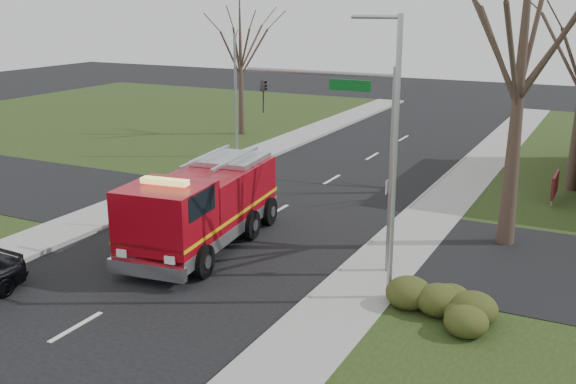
% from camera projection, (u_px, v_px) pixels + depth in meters
% --- Properties ---
extents(ground, '(120.00, 120.00, 0.00)m').
position_uv_depth(ground, '(198.00, 257.00, 23.81)').
color(ground, black).
rests_on(ground, ground).
extents(sidewalk_right, '(2.40, 80.00, 0.15)m').
position_uv_depth(sidewalk_right, '(363.00, 287.00, 21.11)').
color(sidewalk_right, gray).
rests_on(sidewalk_right, ground).
extents(sidewalk_left, '(2.40, 80.00, 0.15)m').
position_uv_depth(sidewalk_left, '(67.00, 229.00, 26.48)').
color(sidewalk_left, gray).
rests_on(sidewalk_left, ground).
extents(health_center_sign, '(0.12, 2.00, 1.40)m').
position_uv_depth(health_center_sign, '(555.00, 185.00, 29.76)').
color(health_center_sign, '#57141A').
rests_on(health_center_sign, ground).
extents(hedge_corner, '(2.80, 2.00, 0.90)m').
position_uv_depth(hedge_corner, '(444.00, 302.00, 18.90)').
color(hedge_corner, '#2D3613').
rests_on(hedge_corner, lawn_right).
extents(bare_tree_near, '(6.00, 6.00, 12.00)m').
position_uv_depth(bare_tree_near, '(523.00, 41.00, 22.83)').
color(bare_tree_near, '#3A2A22').
rests_on(bare_tree_near, ground).
extents(bare_tree_left, '(4.50, 4.50, 9.00)m').
position_uv_depth(bare_tree_left, '(240.00, 52.00, 43.81)').
color(bare_tree_left, '#3A2A22').
rests_on(bare_tree_left, ground).
extents(traffic_signal_mast, '(5.29, 0.18, 6.80)m').
position_uv_depth(traffic_signal_mast, '(355.00, 131.00, 21.56)').
color(traffic_signal_mast, gray).
rests_on(traffic_signal_mast, ground).
extents(streetlight_pole, '(1.48, 0.16, 8.40)m').
position_uv_depth(streetlight_pole, '(393.00, 154.00, 19.05)').
color(streetlight_pole, '#B7BABF').
rests_on(streetlight_pole, ground).
extents(utility_pole_far, '(0.14, 0.14, 7.00)m').
position_uv_depth(utility_pole_far, '(236.00, 98.00, 37.83)').
color(utility_pole_far, gray).
rests_on(utility_pole_far, ground).
extents(fire_engine, '(3.79, 8.20, 3.20)m').
position_uv_depth(fire_engine, '(202.00, 209.00, 24.43)').
color(fire_engine, maroon).
rests_on(fire_engine, ground).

